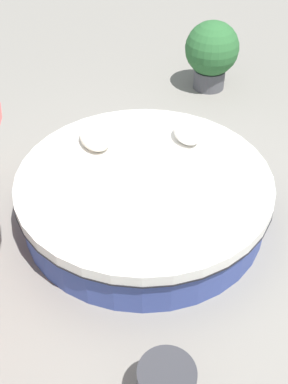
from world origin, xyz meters
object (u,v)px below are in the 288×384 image
Objects in this scene: throw_pillow_1 at (95,138)px; planter at (212,52)px; round_bed at (144,195)px; throw_pillow_0 at (187,133)px.

throw_pillow_1 is 0.49× the size of planter.
round_bed is 5.28× the size of throw_pillow_1.
throw_pillow_0 reaches higher than throw_pillow_1.
throw_pillow_0 is 0.39× the size of planter.
throw_pillow_1 is at bearing -158.45° from round_bed.
throw_pillow_0 is 0.81× the size of throw_pillow_1.
throw_pillow_0 is (-0.43, 0.71, 0.38)m from round_bed.
throw_pillow_1 is at bearing -108.24° from throw_pillow_0.
throw_pillow_0 is 2.42m from planter.
round_bed is 2.56× the size of planter.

